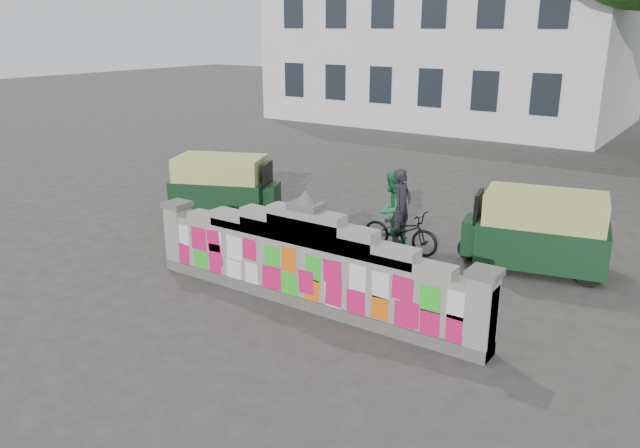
# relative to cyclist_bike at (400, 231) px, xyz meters

# --- Properties ---
(ground) EXTENTS (100.00, 100.00, 0.00)m
(ground) POSITION_rel_cyclist_bike_xyz_m (-0.05, -3.26, -0.44)
(ground) COLOR #383533
(ground) RESTS_ON ground
(parapet_wall) EXTENTS (6.48, 0.44, 2.01)m
(parapet_wall) POSITION_rel_cyclist_bike_xyz_m (-0.05, -3.26, 0.31)
(parapet_wall) COLOR #4C4C49
(parapet_wall) RESTS_ON ground
(building) EXTENTS (16.00, 10.00, 8.90)m
(building) POSITION_rel_cyclist_bike_xyz_m (-7.05, 18.72, 3.57)
(building) COLOR silver
(building) RESTS_ON ground
(cyclist_bike) EXTENTS (1.69, 0.60, 0.89)m
(cyclist_bike) POSITION_rel_cyclist_bike_xyz_m (0.00, 0.00, 0.00)
(cyclist_bike) COLOR black
(cyclist_bike) RESTS_ON ground
(cyclist_rider) EXTENTS (0.36, 0.55, 1.51)m
(cyclist_rider) POSITION_rel_cyclist_bike_xyz_m (0.00, 0.00, 0.31)
(cyclist_rider) COLOR black
(cyclist_rider) RESTS_ON ground
(pedestrian) EXTENTS (0.66, 0.83, 1.65)m
(pedestrian) POSITION_rel_cyclist_bike_xyz_m (-0.26, 0.07, 0.38)
(pedestrian) COLOR #228045
(pedestrian) RESTS_ON ground
(rickshaw_left) EXTENTS (2.75, 2.05, 1.48)m
(rickshaw_left) POSITION_rel_cyclist_bike_xyz_m (-4.79, -0.17, 0.32)
(rickshaw_left) COLOR black
(rickshaw_left) RESTS_ON ground
(rickshaw_right) EXTENTS (2.84, 1.75, 1.52)m
(rickshaw_right) POSITION_rel_cyclist_bike_xyz_m (2.63, 0.60, 0.35)
(rickshaw_right) COLOR #103219
(rickshaw_right) RESTS_ON ground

